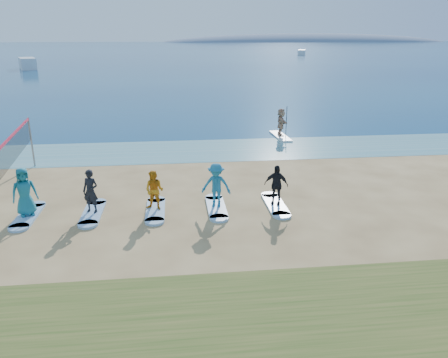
{
  "coord_description": "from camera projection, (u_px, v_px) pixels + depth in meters",
  "views": [
    {
      "loc": [
        -0.9,
        -13.77,
        6.45
      ],
      "look_at": [
        0.93,
        2.0,
        1.1
      ],
      "focal_mm": 35.0,
      "sensor_mm": 36.0,
      "label": 1
    }
  ],
  "objects": [
    {
      "name": "boat_offshore_b",
      "position": [
        301.0,
        55.0,
        128.89
      ],
      "size": [
        3.92,
        6.82,
        1.52
      ],
      "primitive_type": "cube",
      "rotation": [
        0.0,
        0.0,
        -0.33
      ],
      "color": "silver",
      "rests_on": "ground"
    },
    {
      "name": "student_1",
      "position": [
        91.0,
        191.0,
        16.02
      ],
      "size": [
        0.69,
        0.58,
        1.63
      ],
      "primitive_type": "imported",
      "rotation": [
        0.0,
        0.0,
        -0.37
      ],
      "color": "black",
      "rests_on": "surfboard_1"
    },
    {
      "name": "paddleboarder",
      "position": [
        281.0,
        122.0,
        27.91
      ],
      "size": [
        0.58,
        1.63,
        1.74
      ],
      "primitive_type": "imported",
      "rotation": [
        0.0,
        0.0,
        1.53
      ],
      "color": "tan",
      "rests_on": "paddleboard"
    },
    {
      "name": "student_4",
      "position": [
        276.0,
        185.0,
        16.8
      ],
      "size": [
        0.99,
        0.69,
        1.57
      ],
      "primitive_type": "imported",
      "rotation": [
        0.0,
        0.0,
        -0.38
      ],
      "color": "black",
      "rests_on": "surfboard_4"
    },
    {
      "name": "shallow_water",
      "position": [
        191.0,
        151.0,
        25.0
      ],
      "size": [
        600.0,
        600.0,
        0.0
      ],
      "primitive_type": "plane",
      "color": "teal",
      "rests_on": "ground"
    },
    {
      "name": "surfboard_0",
      "position": [
        28.0,
        216.0,
        16.04
      ],
      "size": [
        0.7,
        2.2,
        0.09
      ],
      "primitive_type": "cube",
      "color": "#8FB9DE",
      "rests_on": "ground"
    },
    {
      "name": "island_ridge",
      "position": [
        307.0,
        42.0,
        307.88
      ],
      "size": [
        220.0,
        56.0,
        18.0
      ],
      "primitive_type": "ellipsoid",
      "color": "slate",
      "rests_on": "ground"
    },
    {
      "name": "ground",
      "position": [
        204.0,
        228.0,
        15.12
      ],
      "size": [
        600.0,
        600.0,
        0.0
      ],
      "primitive_type": "plane",
      "color": "tan",
      "rests_on": "ground"
    },
    {
      "name": "student_2",
      "position": [
        154.0,
        190.0,
        16.3
      ],
      "size": [
        0.89,
        0.79,
        1.5
      ],
      "primitive_type": "imported",
      "rotation": [
        0.0,
        0.0,
        -0.37
      ],
      "color": "orange",
      "rests_on": "surfboard_2"
    },
    {
      "name": "student_0",
      "position": [
        24.0,
        192.0,
        15.74
      ],
      "size": [
        1.03,
        0.88,
        1.79
      ],
      "primitive_type": "imported",
      "rotation": [
        0.0,
        0.0,
        0.43
      ],
      "color": "#1A7081",
      "rests_on": "surfboard_0"
    },
    {
      "name": "surfboard_4",
      "position": [
        275.0,
        205.0,
        17.06
      ],
      "size": [
        0.7,
        2.2,
        0.09
      ],
      "primitive_type": "cube",
      "color": "#8FB9DE",
      "rests_on": "ground"
    },
    {
      "name": "ocean",
      "position": [
        174.0,
        50.0,
        165.71
      ],
      "size": [
        600.0,
        600.0,
        0.0
      ],
      "primitive_type": "plane",
      "color": "navy",
      "rests_on": "ground"
    },
    {
      "name": "boat_offshore_a",
      "position": [
        28.0,
        69.0,
        80.23
      ],
      "size": [
        4.84,
        7.29,
        2.01
      ],
      "primitive_type": "cube",
      "rotation": [
        0.0,
        0.0,
        0.37
      ],
      "color": "silver",
      "rests_on": "ground"
    },
    {
      "name": "volleyball_net",
      "position": [
        10.0,
        152.0,
        17.38
      ],
      "size": [
        1.19,
        9.02,
        2.5
      ],
      "rotation": [
        0.0,
        0.0,
        0.12
      ],
      "color": "gray",
      "rests_on": "ground"
    },
    {
      "name": "surfboard_1",
      "position": [
        93.0,
        213.0,
        16.3
      ],
      "size": [
        0.7,
        2.2,
        0.09
      ],
      "primitive_type": "cube",
      "color": "#8FB9DE",
      "rests_on": "ground"
    },
    {
      "name": "student_3",
      "position": [
        216.0,
        185.0,
        16.52
      ],
      "size": [
        1.24,
        0.91,
        1.72
      ],
      "primitive_type": "imported",
      "rotation": [
        0.0,
        0.0,
        -0.27
      ],
      "color": "#1E6E91",
      "rests_on": "surfboard_3"
    },
    {
      "name": "surfboard_3",
      "position": [
        216.0,
        207.0,
        16.81
      ],
      "size": [
        0.7,
        2.2,
        0.09
      ],
      "primitive_type": "cube",
      "color": "#8FB9DE",
      "rests_on": "ground"
    },
    {
      "name": "paddleboard",
      "position": [
        280.0,
        136.0,
        28.21
      ],
      "size": [
        0.83,
        3.03,
        0.12
      ],
      "primitive_type": "cube",
      "rotation": [
        0.0,
        0.0,
        0.05
      ],
      "color": "silver",
      "rests_on": "ground"
    },
    {
      "name": "surfboard_2",
      "position": [
        155.0,
        210.0,
        16.55
      ],
      "size": [
        0.7,
        2.2,
        0.09
      ],
      "primitive_type": "cube",
      "color": "#8FB9DE",
      "rests_on": "ground"
    }
  ]
}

